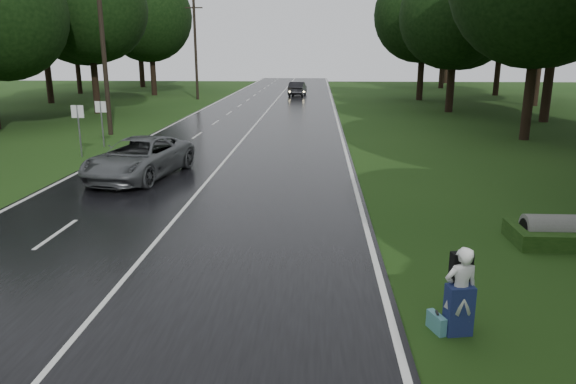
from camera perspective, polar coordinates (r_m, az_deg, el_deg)
name	(u,v)px	position (r m, az deg, el deg)	size (l,w,h in m)	color
ground	(137,265)	(13.52, -15.89, -7.57)	(160.00, 160.00, 0.00)	#1F3E12
road	(246,136)	(32.46, -4.55, 6.01)	(12.00, 140.00, 0.04)	black
lane_center	(246,136)	(32.45, -4.55, 6.05)	(0.12, 140.00, 0.01)	silver
grey_car	(139,158)	(22.36, -15.70, 3.56)	(2.66, 5.77, 1.60)	#4D5052
far_car	(298,89)	(61.91, 1.03, 11.06)	(1.66, 4.77, 1.57)	black
hitchhiker	(460,294)	(10.27, 18.03, -10.36)	(0.68, 0.63, 1.70)	silver
suitcase	(436,323)	(10.48, 15.66, -13.38)	(0.14, 0.49, 0.35)	teal
culvert	(552,243)	(16.12, 26.53, -4.94)	(0.80, 0.80, 1.61)	slate
utility_pole_mid	(111,135)	(34.91, -18.52, 5.88)	(1.80, 0.28, 10.71)	black
utility_pole_far	(198,99)	(58.32, -9.68, 9.80)	(1.80, 0.28, 10.33)	black
road_sign_a	(82,157)	(27.96, -21.28, 3.54)	(0.60, 0.10, 2.52)	white
road_sign_b	(104,147)	(30.47, -19.16, 4.60)	(0.59, 0.10, 2.46)	white
tree_left_e	(98,113)	(47.27, -19.75, 7.97)	(9.75, 9.75, 15.23)	black
tree_left_f	(155,95)	(64.99, -14.16, 10.07)	(9.59, 9.59, 14.98)	black
tree_right_d	(524,140)	(34.15, 24.02, 5.17)	(10.04, 10.04, 15.69)	black
tree_right_e	(448,112)	(47.57, 16.88, 8.24)	(8.76, 8.76, 13.69)	black
tree_right_f	(419,100)	(58.49, 13.91, 9.59)	(9.56, 9.56, 14.93)	black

